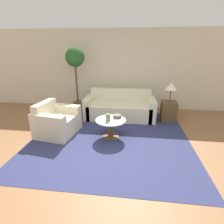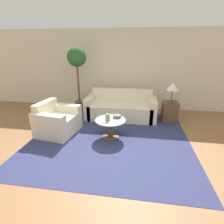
% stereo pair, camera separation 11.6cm
% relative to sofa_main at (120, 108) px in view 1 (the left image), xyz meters
% --- Properties ---
extents(ground_plane, '(14.00, 14.00, 0.00)m').
position_rel_sofa_main_xyz_m(ground_plane, '(-0.24, -2.11, -0.28)').
color(ground_plane, '#8E603D').
extents(wall_back, '(10.00, 0.06, 2.60)m').
position_rel_sofa_main_xyz_m(wall_back, '(-0.24, 0.97, 1.02)').
color(wall_back, beige).
rests_on(wall_back, ground_plane).
extents(rug, '(3.63, 3.54, 0.01)m').
position_rel_sofa_main_xyz_m(rug, '(-0.11, -1.35, -0.28)').
color(rug, navy).
rests_on(rug, ground_plane).
extents(sofa_main, '(2.06, 0.90, 0.82)m').
position_rel_sofa_main_xyz_m(sofa_main, '(0.00, 0.00, 0.00)').
color(sofa_main, beige).
rests_on(sofa_main, ground_plane).
extents(armchair, '(0.96, 1.07, 0.79)m').
position_rel_sofa_main_xyz_m(armchair, '(-1.48, -1.29, 0.00)').
color(armchair, beige).
rests_on(armchair, ground_plane).
extents(coffee_table, '(0.71, 0.71, 0.45)m').
position_rel_sofa_main_xyz_m(coffee_table, '(-0.11, -1.35, 0.01)').
color(coffee_table, brown).
rests_on(coffee_table, ground_plane).
extents(side_table, '(0.42, 0.42, 0.57)m').
position_rel_sofa_main_xyz_m(side_table, '(1.42, -0.10, 0.00)').
color(side_table, brown).
rests_on(side_table, ground_plane).
extents(table_lamp, '(0.33, 0.33, 0.55)m').
position_rel_sofa_main_xyz_m(table_lamp, '(1.42, -0.10, 0.72)').
color(table_lamp, brown).
rests_on(table_lamp, side_table).
extents(potted_plant, '(0.58, 0.58, 2.03)m').
position_rel_sofa_main_xyz_m(potted_plant, '(-1.42, 0.32, 1.22)').
color(potted_plant, brown).
rests_on(potted_plant, ground_plane).
extents(vase, '(0.10, 0.10, 0.17)m').
position_rel_sofa_main_xyz_m(vase, '(-0.17, -1.42, 0.25)').
color(vase, '#6B7A4C').
rests_on(vase, coffee_table).
extents(bowl, '(0.20, 0.20, 0.06)m').
position_rel_sofa_main_xyz_m(bowl, '(0.02, -1.19, 0.20)').
color(bowl, brown).
rests_on(bowl, coffee_table).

